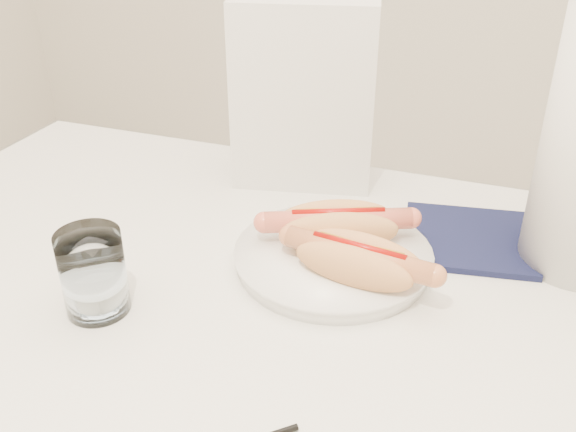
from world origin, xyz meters
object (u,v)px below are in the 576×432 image
(napkin_box, at_px, (305,93))
(hotdog_right, at_px, (358,260))
(table, at_px, (283,357))
(hotdog_left, at_px, (338,226))
(plate, at_px, (333,259))
(water_glass, at_px, (93,273))

(napkin_box, bearing_deg, hotdog_right, -72.06)
(table, xyz_separation_m, hotdog_left, (0.02, 0.13, 0.10))
(hotdog_right, height_order, napkin_box, napkin_box)
(plate, bearing_deg, table, -101.87)
(table, height_order, plate, plate)
(table, height_order, hotdog_right, hotdog_right)
(hotdog_left, distance_m, water_glass, 0.29)
(hotdog_left, height_order, napkin_box, napkin_box)
(hotdog_left, distance_m, hotdog_right, 0.08)
(table, bearing_deg, plate, 78.13)
(plate, xyz_separation_m, water_glass, (-0.22, -0.17, 0.04))
(table, distance_m, hotdog_right, 0.14)
(table, xyz_separation_m, hotdog_right, (0.06, 0.07, 0.10))
(table, distance_m, plate, 0.13)
(plate, relative_size, hotdog_right, 1.31)
(hotdog_right, xyz_separation_m, napkin_box, (-0.15, 0.26, 0.09))
(hotdog_right, distance_m, water_glass, 0.29)
(table, bearing_deg, water_glass, -162.83)
(table, height_order, water_glass, water_glass)
(plate, distance_m, hotdog_right, 0.06)
(hotdog_left, bearing_deg, napkin_box, 95.79)
(water_glass, bearing_deg, table, 17.17)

